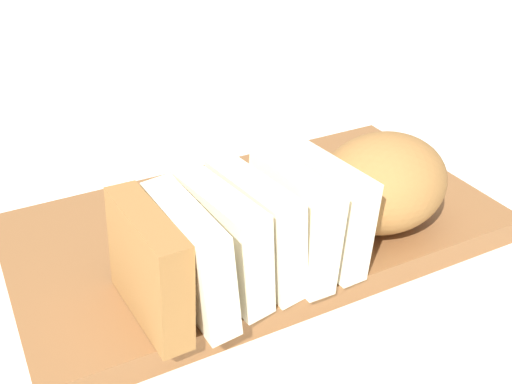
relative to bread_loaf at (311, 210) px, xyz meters
The scene contains 8 objects.
ground_plane 0.10m from the bread_loaf, 76.38° to the right, with size 3.00×3.00×0.00m, color silver.
cutting_board 0.10m from the bread_loaf, 76.38° to the right, with size 0.48×0.26×0.03m, color brown.
bread_loaf is the anchor object (origin of this frame).
bread_knife 0.13m from the bread_loaf, 70.74° to the right, with size 0.27×0.03×0.02m.
crumb_near_knife 0.07m from the bread_loaf, 129.98° to the right, with size 0.01×0.01×0.01m, color #996633.
crumb_near_loaf 0.14m from the bread_loaf, 44.98° to the right, with size 0.01×0.01×0.01m, color #996633.
crumb_stray_left 0.15m from the bread_loaf, 92.02° to the right, with size 0.01×0.01×0.01m, color #996633.
crumb_stray_right 0.10m from the bread_loaf, 111.03° to the right, with size 0.00×0.00×0.00m, color #996633.
Camera 1 is at (0.23, 0.46, 0.36)m, focal length 42.97 mm.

